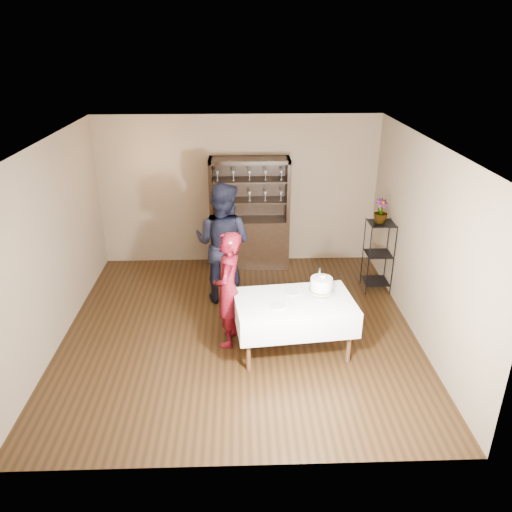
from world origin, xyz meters
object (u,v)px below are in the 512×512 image
at_px(cake_table, 294,312).
at_px(cake, 321,285).
at_px(plant_etagere, 378,254).
at_px(china_hutch, 250,231).
at_px(man, 223,243).
at_px(woman, 228,289).
at_px(potted_plant, 381,211).

bearing_deg(cake_table, cake, 11.99).
xyz_separation_m(plant_etagere, cake, (-1.21, -1.65, 0.29)).
bearing_deg(plant_etagere, cake_table, -132.18).
xyz_separation_m(china_hutch, cake_table, (0.52, -2.77, -0.08)).
distance_m(china_hutch, man, 1.40).
relative_size(cake_table, man, 0.84).
relative_size(cake_table, cake, 3.72).
bearing_deg(man, cake_table, 146.18).
bearing_deg(china_hutch, plant_etagere, -26.83).
xyz_separation_m(woman, cake, (1.22, -0.16, 0.12)).
xyz_separation_m(china_hutch, potted_plant, (2.05, -1.05, 0.72)).
height_order(plant_etagere, potted_plant, potted_plant).
xyz_separation_m(plant_etagere, woman, (-2.43, -1.49, 0.17)).
distance_m(cake_table, man, 1.81).
distance_m(cake_table, woman, 0.93).
xyz_separation_m(man, cake, (1.32, -1.41, -0.03)).
relative_size(china_hutch, plant_etagere, 1.67).
bearing_deg(cake, cake_table, -168.01).
relative_size(plant_etagere, woman, 0.73).
relative_size(man, potted_plant, 4.94).
height_order(cake_table, potted_plant, potted_plant).
relative_size(woman, cake, 3.74).
distance_m(plant_etagere, woman, 2.85).
xyz_separation_m(plant_etagere, potted_plant, (-0.03, 0.00, 0.73)).
bearing_deg(man, woman, 117.50).
distance_m(man, cake, 1.93).
height_order(china_hutch, cake, china_hutch).
xyz_separation_m(cake_table, potted_plant, (1.53, 1.72, 0.80)).
height_order(man, cake, man).
relative_size(cake_table, potted_plant, 4.14).
distance_m(plant_etagere, potted_plant, 0.73).
distance_m(cake_table, potted_plant, 2.44).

